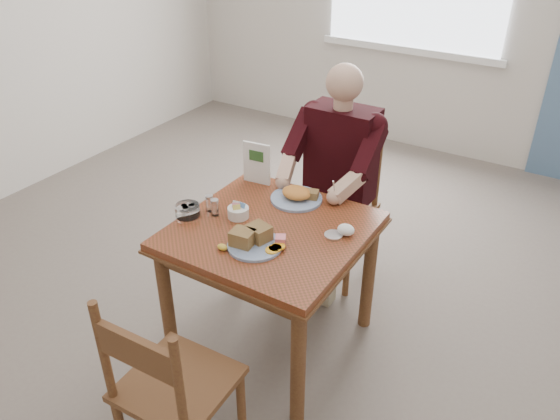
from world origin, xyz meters
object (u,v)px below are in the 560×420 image
Objects in this scene: diner at (336,163)px; near_plate at (254,240)px; chair_near at (170,389)px; far_plate at (298,195)px; table at (271,246)px; chair_far at (339,206)px.

near_plate is at bearing -88.81° from diner.
diner is at bearing 92.72° from chair_near.
chair_near is at bearing -85.14° from far_plate.
chair_near is (0.07, -0.87, -0.16)m from table.
table is at bearing 94.93° from chair_near.
chair_far is 1.67m from chair_near.
table is 0.73m from diner.
near_plate is 0.48m from far_plate.
far_plate is (-0.10, 1.17, 0.30)m from chair_near.
diner reaches higher than near_plate.
near_plate is (-0.06, 0.69, 0.30)m from chair_near.
diner is at bearing -89.99° from chair_far.
chair_far is 1.02m from near_plate.
chair_near is (0.07, -1.67, 0.00)m from chair_far.
chair_far reaches higher than near_plate.
far_plate is at bearing -93.52° from diner.
diner reaches higher than chair_near.
chair_near is 3.39× the size of near_plate.
far_plate is at bearing -92.88° from chair_far.
diner is 0.88m from near_plate.
diner is at bearing 90.00° from table.
table is 3.28× the size of near_plate.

